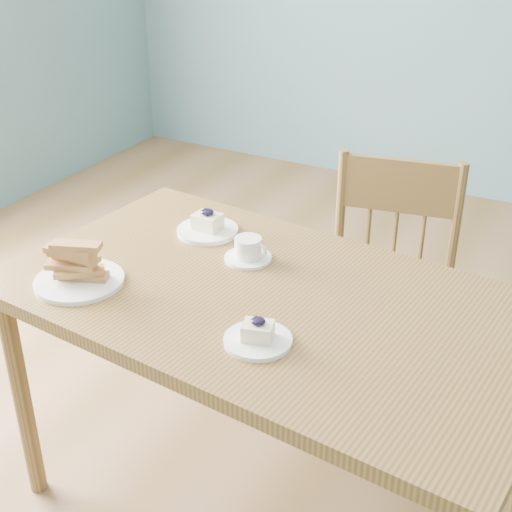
{
  "coord_description": "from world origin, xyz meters",
  "views": [
    {
      "loc": [
        0.43,
        -1.37,
        1.59
      ],
      "look_at": [
        -0.31,
        -0.01,
        0.77
      ],
      "focal_mm": 50.0,
      "sensor_mm": 36.0,
      "label": 1
    }
  ],
  "objects_px": {
    "dining_chair": "(384,299)",
    "coffee_cup": "(248,251)",
    "dining_table": "(271,320)",
    "cheesecake_plate_near": "(258,336)",
    "biscotti_plate": "(78,269)",
    "cheesecake_plate_far": "(208,227)"
  },
  "relations": [
    {
      "from": "dining_chair",
      "to": "coffee_cup",
      "type": "xyz_separation_m",
      "value": [
        -0.25,
        -0.41,
        0.29
      ]
    },
    {
      "from": "dining_table",
      "to": "cheesecake_plate_far",
      "type": "relative_size",
      "value": 7.97
    },
    {
      "from": "dining_table",
      "to": "cheesecake_plate_far",
      "type": "xyz_separation_m",
      "value": [
        -0.32,
        0.22,
        0.09
      ]
    },
    {
      "from": "dining_table",
      "to": "cheesecake_plate_far",
      "type": "height_order",
      "value": "cheesecake_plate_far"
    },
    {
      "from": "dining_table",
      "to": "biscotti_plate",
      "type": "relative_size",
      "value": 6.24
    },
    {
      "from": "cheesecake_plate_far",
      "to": "biscotti_plate",
      "type": "bearing_deg",
      "value": -108.04
    },
    {
      "from": "cheesecake_plate_far",
      "to": "coffee_cup",
      "type": "height_order",
      "value": "cheesecake_plate_far"
    },
    {
      "from": "dining_table",
      "to": "biscotti_plate",
      "type": "xyz_separation_m",
      "value": [
        -0.45,
        -0.18,
        0.11
      ]
    },
    {
      "from": "dining_chair",
      "to": "coffee_cup",
      "type": "distance_m",
      "value": 0.56
    },
    {
      "from": "dining_chair",
      "to": "cheesecake_plate_near",
      "type": "xyz_separation_m",
      "value": [
        -0.05,
        -0.73,
        0.28
      ]
    },
    {
      "from": "dining_table",
      "to": "cheesecake_plate_near",
      "type": "bearing_deg",
      "value": -65.34
    },
    {
      "from": "biscotti_plate",
      "to": "cheesecake_plate_far",
      "type": "bearing_deg",
      "value": 71.96
    },
    {
      "from": "cheesecake_plate_near",
      "to": "coffee_cup",
      "type": "xyz_separation_m",
      "value": [
        -0.2,
        0.32,
        0.01
      ]
    },
    {
      "from": "cheesecake_plate_near",
      "to": "coffee_cup",
      "type": "distance_m",
      "value": 0.38
    },
    {
      "from": "dining_table",
      "to": "dining_chair",
      "type": "distance_m",
      "value": 0.59
    },
    {
      "from": "dining_table",
      "to": "dining_chair",
      "type": "height_order",
      "value": "dining_chair"
    },
    {
      "from": "coffee_cup",
      "to": "cheesecake_plate_far",
      "type": "bearing_deg",
      "value": 155.82
    },
    {
      "from": "dining_table",
      "to": "cheesecake_plate_near",
      "type": "height_order",
      "value": "cheesecake_plate_near"
    },
    {
      "from": "dining_table",
      "to": "coffee_cup",
      "type": "distance_m",
      "value": 0.21
    },
    {
      "from": "cheesecake_plate_far",
      "to": "coffee_cup",
      "type": "distance_m",
      "value": 0.2
    },
    {
      "from": "dining_chair",
      "to": "biscotti_plate",
      "type": "relative_size",
      "value": 3.89
    },
    {
      "from": "cheesecake_plate_near",
      "to": "biscotti_plate",
      "type": "distance_m",
      "value": 0.51
    }
  ]
}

